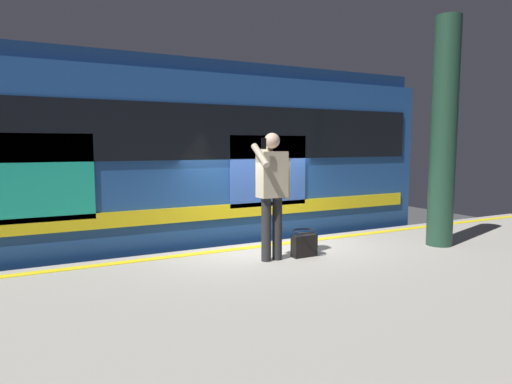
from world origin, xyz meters
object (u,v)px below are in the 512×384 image
at_px(passenger, 272,186).
at_px(station_column, 444,133).
at_px(train_carriage, 143,156).
at_px(handbag, 304,244).

xyz_separation_m(passenger, station_column, (-2.94, 0.44, 0.76)).
distance_m(train_carriage, passenger, 3.16).
relative_size(passenger, handbag, 4.59).
height_order(passenger, handbag, passenger).
xyz_separation_m(train_carriage, passenger, (-1.11, 2.93, -0.36)).
height_order(passenger, station_column, station_column).
distance_m(handbag, station_column, 2.94).
bearing_deg(passenger, handbag, 174.79).
bearing_deg(train_carriage, passenger, 110.79).
height_order(train_carriage, handbag, train_carriage).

